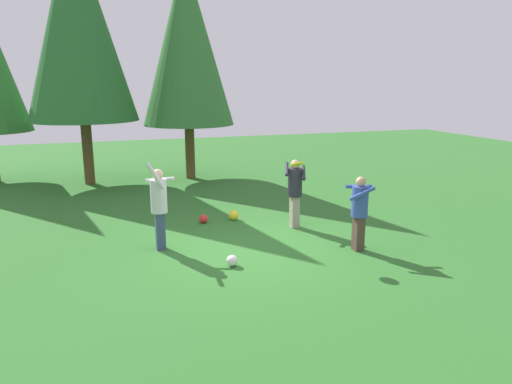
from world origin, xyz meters
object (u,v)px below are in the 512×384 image
Objects in this scene: ball_yellow at (234,215)px; tree_left at (77,22)px; person_thrower at (159,202)px; person_bystander at (295,188)px; frisbee at (297,164)px; ball_red at (203,219)px; person_catcher at (360,207)px; ball_white at (232,261)px; tree_center at (187,42)px.

ball_yellow is 0.03× the size of tree_left.
person_thrower is 7.38× the size of ball_yellow.
person_thrower is at bearing -58.72° from person_bystander.
person_bystander is at bearing 67.90° from frisbee.
ball_red is 0.03× the size of tree_left.
person_bystander reaches higher than person_catcher.
ball_white is 0.85× the size of ball_yellow.
person_bystander is at bearing -55.37° from tree_left.
person_bystander is at bearing -39.79° from ball_yellow.
person_bystander is 0.20× the size of tree_left.
person_catcher is at bearing 0.30° from ball_white.
frisbee is 3.35m from ball_red.
ball_red is 7.38m from tree_center.
person_catcher is 1.58m from frisbee.
ball_yellow is at bearing 0.57° from ball_red.
ball_red is 0.84× the size of ball_yellow.
tree_center is (0.79, 5.69, 4.64)m from ball_red.
tree_center reaches higher than ball_white.
person_thrower is at bearing -78.95° from tree_left.
ball_white is 3.08m from ball_yellow.
person_thrower reaches higher than ball_yellow.
person_thrower is 4.14m from person_catcher.
tree_left reaches higher than ball_yellow.
person_catcher is at bearing -58.57° from tree_left.
frisbee is at bearing 16.74° from ball_white.
frisbee is (2.68, -0.94, 0.80)m from person_thrower.
ball_white is (-2.11, -1.93, -0.87)m from person_bystander.
person_catcher is at bearing -0.16° from person_thrower.
person_thrower is 8.78× the size of ball_red.
person_bystander is 1.82m from ball_yellow.
tree_center is (0.00, 5.68, 4.62)m from ball_yellow.
person_thrower is 8.62m from tree_left.
ball_red is 0.03× the size of tree_center.
person_bystander is 2.99m from ball_white.
tree_left is at bearing 120.97° from ball_yellow.
person_thrower is 2.95m from frisbee.
person_thrower is at bearing -142.70° from ball_yellow.
ball_red is at bearing 119.74° from frisbee.
frisbee is 1.14× the size of ball_yellow.
ball_yellow is (2.04, 1.56, -0.90)m from person_thrower.
ball_white is at bearing -30.87° from person_thrower.
person_thrower is 1.21× the size of person_catcher.
person_bystander is at bearing -52.01° from person_catcher.
tree_center is (2.05, 7.24, 3.72)m from person_thrower.
person_thrower is 1.15× the size of person_bystander.
ball_yellow is 0.03× the size of tree_center.
frisbee is at bearing -63.61° from tree_left.
ball_white is 10.50m from tree_left.
tree_left is at bearing 106.54° from ball_white.
tree_left is at bearing -123.27° from person_bystander.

